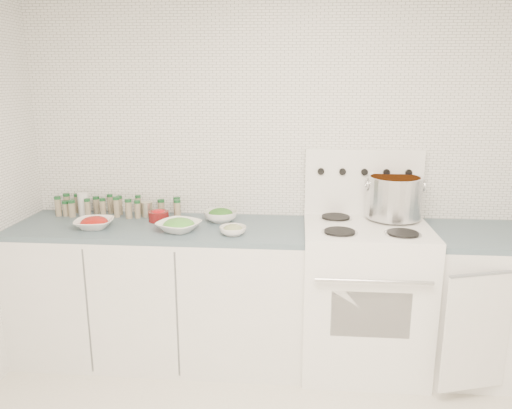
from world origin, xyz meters
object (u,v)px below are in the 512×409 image
Objects in this scene: stove at (363,291)px; stock_pot at (394,196)px; bowl_snowpea at (179,225)px; bowl_tomato at (94,223)px.

stove is 3.75× the size of stock_pot.
stock_pot is at bearing 11.37° from bowl_snowpea.
stock_pot reaches higher than bowl_tomato.
stove is 4.14× the size of bowl_snowpea.
stove reaches higher than bowl_tomato.
stove is at bearing 3.08° from bowl_tomato.
bowl_snowpea is at bearing -2.04° from bowl_tomato.
stock_pot is at bearing 7.55° from bowl_tomato.
bowl_tomato is 0.76× the size of bowl_snowpea.
stove is 1.23m from bowl_snowpea.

